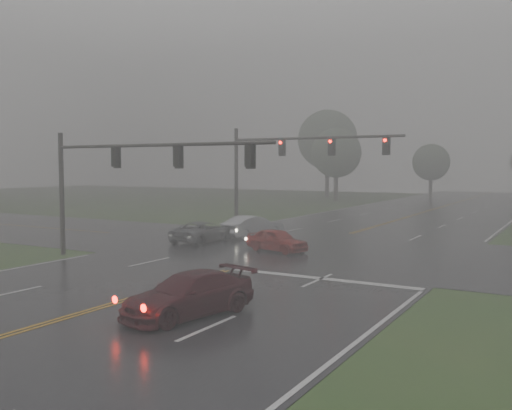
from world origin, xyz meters
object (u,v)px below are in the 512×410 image
Objects in this scene: signal_gantry_near at (119,169)px; signal_gantry_far at (283,157)px; sedan_silver at (253,238)px; car_grey at (203,242)px; sedan_red at (277,252)px; sedan_maroon at (189,316)px.

signal_gantry_near is 17.69m from signal_gantry_far.
signal_gantry_near is (-1.26, -11.11, 4.61)m from sedan_silver.
car_grey is 0.34× the size of signal_gantry_far.
sedan_silver reaches higher than sedan_red.
car_grey is (-1.57, -3.46, 0.00)m from sedan_silver.
signal_gantry_near reaches higher than car_grey.
sedan_silver is 0.95× the size of car_grey.
sedan_red is 0.80× the size of car_grey.
sedan_maroon is 12.40m from signal_gantry_near.
car_grey is at bearing -92.51° from signal_gantry_far.
signal_gantry_near is (-9.30, 6.80, 4.61)m from sedan_maroon.
car_grey is 8.94m from signal_gantry_near.
signal_gantry_far is (-9.17, 24.47, 5.41)m from sedan_maroon.
sedan_maroon is at bearing 132.44° from sedan_silver.
sedan_red is at bearing -64.44° from signal_gantry_far.
sedan_maroon is 19.63m from sedan_silver.
signal_gantry_near is (0.31, -7.65, 4.61)m from car_grey.
signal_gantry_far is (-1.13, 6.56, 5.41)m from sedan_silver.
sedan_silver is 8.58m from signal_gantry_far.
signal_gantry_near is at bearing 94.60° from car_grey.
signal_gantry_near is at bearing 101.81° from sedan_silver.
signal_gantry_far is at bearing -61.97° from sedan_silver.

